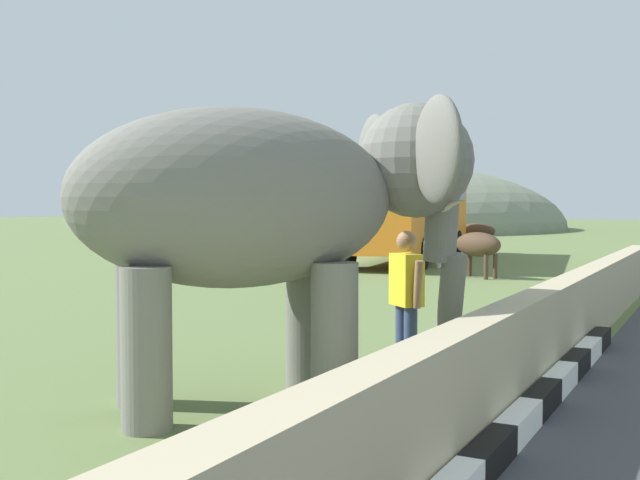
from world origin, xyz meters
name	(u,v)px	position (x,y,z in m)	size (l,w,h in m)	color
barrier_parapet	(454,396)	(2.00, 4.47, 0.50)	(28.00, 0.36, 1.00)	tan
elephant	(271,204)	(2.72, 6.52, 1.95)	(3.84, 3.83, 2.97)	slate
person_handler	(406,296)	(4.45, 5.82, 0.93)	(0.49, 0.55, 1.66)	navy
bus_orange	(408,201)	(21.17, 12.39, 2.08)	(10.29, 3.98, 3.50)	orange
cow_near	(423,240)	(19.21, 11.10, 0.87)	(0.92, 1.93, 1.23)	beige
cow_mid	(477,245)	(16.58, 8.60, 0.87)	(1.20, 1.88, 1.23)	#473323
cow_far	(476,232)	(27.05, 11.73, 0.87)	(0.76, 1.92, 1.23)	#473323
hill_east	(380,229)	(55.00, 28.17, 0.00)	(37.11, 29.68, 10.90)	slate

